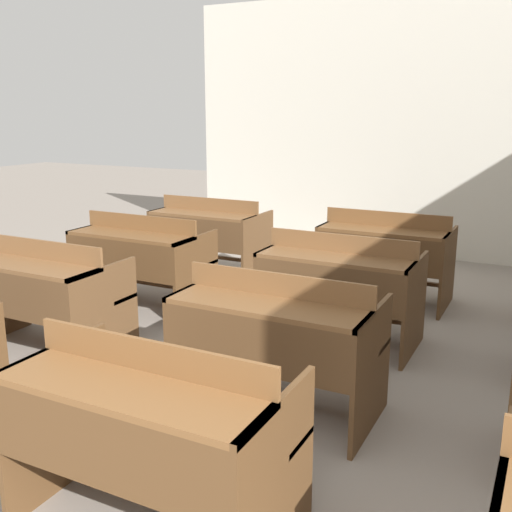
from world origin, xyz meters
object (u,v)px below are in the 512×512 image
at_px(bench_second_center, 276,337).
at_px(bench_third_center, 339,284).
at_px(bench_back_left, 209,234).
at_px(bench_second_left, 40,291).
at_px(bench_back_center, 385,252).
at_px(bench_third_left, 141,257).
at_px(bench_front_center, 150,428).

xyz_separation_m(bench_second_center, bench_third_center, (-0.03, 1.23, 0.00)).
xyz_separation_m(bench_third_center, bench_back_left, (-1.92, 1.20, 0.00)).
relative_size(bench_second_left, bench_back_center, 1.00).
height_order(bench_third_left, bench_back_center, same).
relative_size(bench_third_center, bench_back_center, 1.00).
relative_size(bench_front_center, bench_back_center, 1.00).
relative_size(bench_second_center, bench_back_center, 1.00).
height_order(bench_second_center, bench_back_center, same).
bearing_deg(bench_second_center, bench_third_center, 91.53).
relative_size(bench_third_left, bench_third_center, 1.00).
bearing_deg(bench_back_left, bench_back_center, -0.12).
bearing_deg(bench_second_left, bench_third_center, 31.90).
height_order(bench_front_center, bench_back_center, same).
height_order(bench_second_center, bench_third_left, same).
xyz_separation_m(bench_third_center, bench_back_center, (0.04, 1.20, 0.00)).
bearing_deg(bench_third_center, bench_front_center, -89.99).
height_order(bench_front_center, bench_second_center, same).
bearing_deg(bench_third_left, bench_second_center, -32.20).
bearing_deg(bench_front_center, bench_back_center, 89.42).
height_order(bench_front_center, bench_back_left, same).
bearing_deg(bench_third_center, bench_back_center, 88.23).
relative_size(bench_front_center, bench_back_left, 1.00).
bearing_deg(bench_back_left, bench_second_left, -90.24).
bearing_deg(bench_third_left, bench_second_left, -90.70).
xyz_separation_m(bench_second_left, bench_second_center, (1.96, -0.04, 0.00)).
bearing_deg(bench_front_center, bench_second_center, 88.43).
xyz_separation_m(bench_third_left, bench_back_left, (-0.00, 1.21, 0.00)).
bearing_deg(bench_second_left, bench_front_center, -32.56).
relative_size(bench_back_left, bench_back_center, 1.00).
bearing_deg(bench_second_center, bench_front_center, -91.57).
distance_m(bench_third_center, bench_back_center, 1.20).
bearing_deg(bench_second_center, bench_back_center, 89.90).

